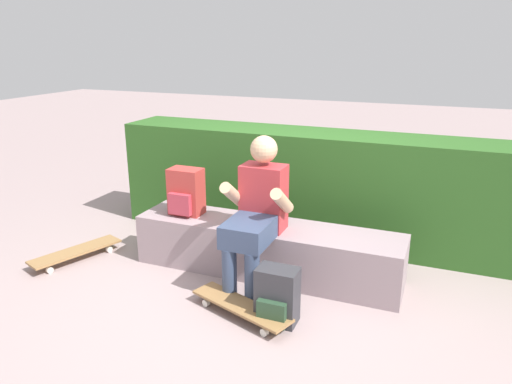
{
  "coord_description": "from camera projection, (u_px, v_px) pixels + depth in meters",
  "views": [
    {
      "loc": [
        1.3,
        -3.01,
        1.87
      ],
      "look_at": [
        -0.14,
        0.53,
        0.65
      ],
      "focal_mm": 34.03,
      "sensor_mm": 36.0,
      "label": 1
    }
  ],
  "objects": [
    {
      "name": "ground_plane",
      "position": [
        247.0,
        295.0,
        3.7
      ],
      "size": [
        24.0,
        24.0,
        0.0
      ],
      "primitive_type": "plane",
      "color": "gray"
    },
    {
      "name": "bench_main",
      "position": [
        267.0,
        249.0,
        4.0
      ],
      "size": [
        2.21,
        0.48,
        0.42
      ],
      "color": "gray",
      "rests_on": "ground"
    },
    {
      "name": "person_skater",
      "position": [
        257.0,
        210.0,
        3.68
      ],
      "size": [
        0.49,
        0.62,
        1.17
      ],
      "color": "#B73338",
      "rests_on": "ground"
    },
    {
      "name": "skateboard_near_person",
      "position": [
        241.0,
        306.0,
        3.4
      ],
      "size": [
        0.82,
        0.45,
        0.09
      ],
      "color": "olive",
      "rests_on": "ground"
    },
    {
      "name": "skateboard_beside_bench",
      "position": [
        76.0,
        252.0,
        4.27
      ],
      "size": [
        0.46,
        0.82,
        0.09
      ],
      "color": "olive",
      "rests_on": "ground"
    },
    {
      "name": "backpack_on_bench",
      "position": [
        186.0,
        192.0,
        4.13
      ],
      "size": [
        0.28,
        0.23,
        0.4
      ],
      "color": "#B23833",
      "rests_on": "bench_main"
    },
    {
      "name": "backpack_on_ground",
      "position": [
        277.0,
        297.0,
        3.29
      ],
      "size": [
        0.28,
        0.23,
        0.4
      ],
      "color": "#333338",
      "rests_on": "ground"
    },
    {
      "name": "hedge_row",
      "position": [
        331.0,
        188.0,
        4.59
      ],
      "size": [
        4.21,
        0.59,
        1.04
      ],
      "color": "#2B5A20",
      "rests_on": "ground"
    }
  ]
}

